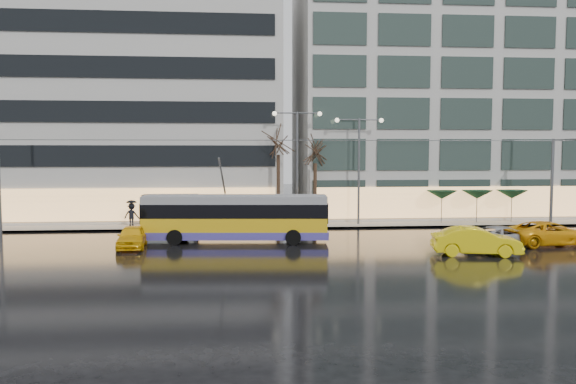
{
  "coord_description": "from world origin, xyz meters",
  "views": [
    {
      "loc": [
        -2.57,
        -33.75,
        5.98
      ],
      "look_at": [
        0.77,
        5.0,
        3.19
      ],
      "focal_mm": 35.0,
      "sensor_mm": 36.0,
      "label": 1
    }
  ],
  "objects": [
    {
      "name": "street_lamp_far",
      "position": [
        7.0,
        10.8,
        5.71
      ],
      "size": [
        3.96,
        0.36,
        8.53
      ],
      "color": "#595B60",
      "rests_on": "sidewalk"
    },
    {
      "name": "trolleybus",
      "position": [
        -2.87,
        3.28,
        1.52
      ],
      "size": [
        12.27,
        5.16,
        5.61
      ],
      "color": "gold",
      "rests_on": "ground"
    },
    {
      "name": "sedan_silver",
      "position": [
        13.91,
        -0.06,
        0.67
      ],
      "size": [
        5.26,
        3.75,
        1.33
      ],
      "primitive_type": "imported",
      "rotation": [
        0.0,
        0.0,
        1.93
      ],
      "color": "#B3B2B7",
      "rests_on": "ground"
    },
    {
      "name": "taxi_b",
      "position": [
        11.03,
        -2.68,
        0.82
      ],
      "size": [
        5.21,
        2.61,
        1.64
      ],
      "primitive_type": "imported",
      "rotation": [
        0.0,
        0.0,
        1.39
      ],
      "color": "yellow",
      "rests_on": "ground"
    },
    {
      "name": "building_left",
      "position": [
        -16.0,
        19.0,
        11.15
      ],
      "size": [
        34.0,
        14.0,
        22.0
      ],
      "primitive_type": "cube",
      "color": "#B4B3AD",
      "rests_on": "sidewalk"
    },
    {
      "name": "taxi_c",
      "position": [
        17.17,
        0.3,
        0.77
      ],
      "size": [
        5.81,
        3.19,
        1.54
      ],
      "primitive_type": "imported",
      "rotation": [
        0.0,
        0.0,
        1.69
      ],
      "color": "#F8A80D",
      "rests_on": "ground"
    },
    {
      "name": "tree_b",
      "position": [
        3.5,
        11.2,
        6.4
      ],
      "size": [
        3.2,
        3.2,
        7.7
      ],
      "color": "black",
      "rests_on": "sidewalk"
    },
    {
      "name": "parasol_c",
      "position": [
        20.0,
        11.0,
        2.45
      ],
      "size": [
        2.5,
        2.5,
        2.65
      ],
      "color": "#595B60",
      "rests_on": "sidewalk"
    },
    {
      "name": "taxi_a",
      "position": [
        -9.29,
        1.59,
        0.7
      ],
      "size": [
        1.94,
        4.2,
        1.39
      ],
      "primitive_type": "imported",
      "rotation": [
        0.0,
        0.0,
        0.07
      ],
      "color": "yellow",
      "rests_on": "ground"
    },
    {
      "name": "ground",
      "position": [
        0.0,
        0.0,
        0.0
      ],
      "size": [
        140.0,
        140.0,
        0.0
      ],
      "primitive_type": "plane",
      "color": "black",
      "rests_on": "ground"
    },
    {
      "name": "kerb",
      "position": [
        2.0,
        9.05,
        0.07
      ],
      "size": [
        80.0,
        0.1,
        0.15
      ],
      "primitive_type": "cube",
      "color": "slate",
      "rests_on": "ground"
    },
    {
      "name": "bus_shelter",
      "position": [
        -8.38,
        10.69,
        1.96
      ],
      "size": [
        4.2,
        1.6,
        2.51
      ],
      "color": "#595B60",
      "rests_on": "sidewalk"
    },
    {
      "name": "sidewalk",
      "position": [
        2.0,
        14.0,
        0.07
      ],
      "size": [
        80.0,
        10.0,
        0.15
      ],
      "primitive_type": "cube",
      "color": "gray",
      "rests_on": "ground"
    },
    {
      "name": "parasol_a",
      "position": [
        14.0,
        11.0,
        2.45
      ],
      "size": [
        2.5,
        2.5,
        2.65
      ],
      "color": "#595B60",
      "rests_on": "sidewalk"
    },
    {
      "name": "pedestrian_c",
      "position": [
        -11.0,
        10.61,
        1.27
      ],
      "size": [
        1.28,
        0.94,
        2.11
      ],
      "color": "black",
      "rests_on": "sidewalk"
    },
    {
      "name": "parasol_b",
      "position": [
        17.0,
        11.0,
        2.45
      ],
      "size": [
        2.5,
        2.5,
        2.65
      ],
      "color": "#595B60",
      "rests_on": "sidewalk"
    },
    {
      "name": "street_lamp_near",
      "position": [
        2.0,
        10.8,
        5.99
      ],
      "size": [
        3.96,
        0.36,
        9.03
      ],
      "color": "#595B60",
      "rests_on": "sidewalk"
    },
    {
      "name": "pedestrian_a",
      "position": [
        -7.11,
        9.4,
        1.61
      ],
      "size": [
        1.18,
        1.19,
        2.19
      ],
      "color": "black",
      "rests_on": "sidewalk"
    },
    {
      "name": "pedestrian_b",
      "position": [
        -6.08,
        11.2,
        0.91
      ],
      "size": [
        0.81,
        0.67,
        1.52
      ],
      "color": "black",
      "rests_on": "sidewalk"
    },
    {
      "name": "catenary",
      "position": [
        1.0,
        7.94,
        4.25
      ],
      "size": [
        42.24,
        5.12,
        7.0
      ],
      "color": "#595B60",
      "rests_on": "ground"
    },
    {
      "name": "tree_a",
      "position": [
        0.5,
        11.0,
        7.09
      ],
      "size": [
        3.2,
        3.2,
        8.4
      ],
      "color": "black",
      "rests_on": "sidewalk"
    },
    {
      "name": "building_right",
      "position": [
        19.0,
        19.0,
        12.65
      ],
      "size": [
        32.0,
        14.0,
        25.0
      ],
      "primitive_type": "cube",
      "color": "#B4B3AD",
      "rests_on": "sidewalk"
    }
  ]
}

